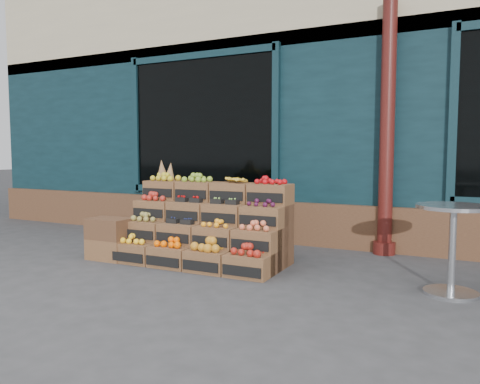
% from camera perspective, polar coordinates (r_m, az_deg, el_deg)
% --- Properties ---
extents(ground, '(60.00, 60.00, 0.00)m').
position_cam_1_polar(ground, '(4.81, -1.61, -10.88)').
color(ground, '#373739').
rests_on(ground, ground).
extents(shop_facade, '(12.00, 6.24, 4.80)m').
position_cam_1_polar(shop_facade, '(9.51, 13.31, 11.32)').
color(shop_facade, black).
rests_on(shop_facade, ground).
extents(crate_display, '(1.94, 0.96, 1.21)m').
position_cam_1_polar(crate_display, '(5.60, -4.13, -4.73)').
color(crate_display, brown).
rests_on(crate_display, ground).
extents(spare_crates, '(0.51, 0.35, 0.50)m').
position_cam_1_polar(spare_crates, '(5.96, -15.59, -5.50)').
color(spare_crates, brown).
rests_on(spare_crates, ground).
extents(bistro_table, '(0.66, 0.66, 0.83)m').
position_cam_1_polar(bistro_table, '(4.69, 24.50, -5.24)').
color(bistro_table, '#ADAEB4').
rests_on(bistro_table, ground).
extents(shopkeeper, '(0.77, 0.59, 1.90)m').
position_cam_1_polar(shopkeeper, '(7.92, -4.90, 2.26)').
color(shopkeeper, '#18552C').
rests_on(shopkeeper, ground).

